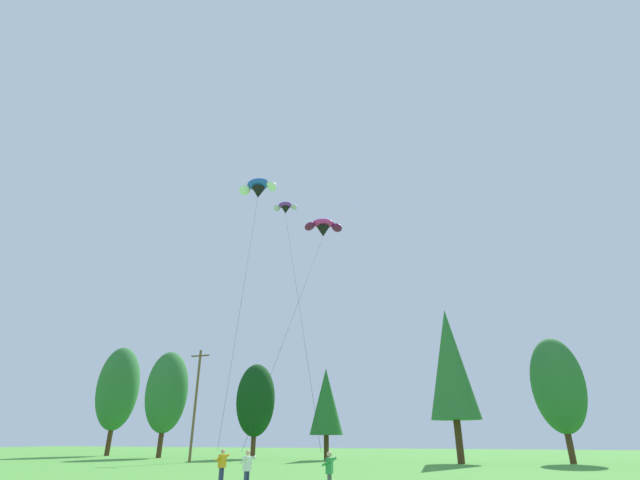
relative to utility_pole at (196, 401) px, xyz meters
name	(u,v)px	position (x,y,z in m)	size (l,w,h in m)	color
treeline_tree_a	(118,388)	(-21.92, 12.23, 3.14)	(5.77, 5.77, 14.69)	#472D19
treeline_tree_b	(167,392)	(-10.47, 8.61, 1.98)	(5.25, 5.25, 12.77)	#472D19
treeline_tree_c	(256,400)	(1.33, 10.73, 0.83)	(4.74, 4.74, 10.87)	#472D19
treeline_tree_d	(326,401)	(11.03, 9.50, 0.36)	(3.75, 3.75, 9.76)	#472D19
treeline_tree_e	(450,363)	(25.43, 7.04, 3.56)	(4.87, 4.87, 14.86)	#472D19
treeline_tree_f	(558,385)	(35.37, 10.55, 1.38)	(4.98, 4.98, 11.77)	#472D19
utility_pole	(196,401)	(0.00, 0.00, 0.00)	(2.20, 0.26, 10.96)	brown
kite_flyer_near	(222,464)	(15.89, -20.17, -4.75)	(0.58, 0.61, 1.69)	navy
kite_flyer_mid	(247,467)	(18.34, -22.06, -4.75)	(0.58, 0.62, 1.69)	navy
kite_flyer_far	(329,470)	(22.41, -22.52, -4.75)	(0.58, 0.61, 1.69)	#4C4C51
parafoil_kite_high_blue_white	(258,188)	(12.33, -11.83, 16.47)	(5.09, 9.02, 21.51)	blue
parafoil_kite_mid_magenta	(323,227)	(16.55, -6.75, 14.27)	(3.69, 16.55, 19.19)	#D12893
parafoil_kite_far_purple	(285,208)	(14.78, -11.32, 14.36)	(8.37, 11.82, 18.99)	purple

